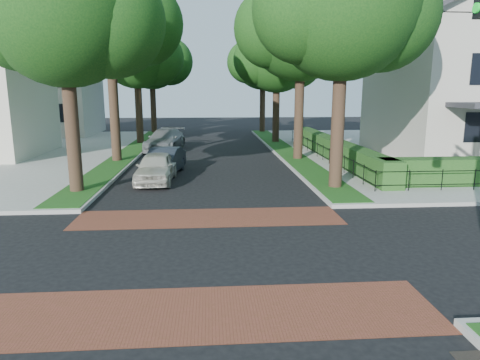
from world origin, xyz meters
name	(u,v)px	position (x,y,z in m)	size (l,w,h in m)	color
ground	(209,252)	(0.00, 0.00, 0.00)	(120.00, 120.00, 0.00)	black
sidewalk_ne	(475,149)	(19.50, 19.00, 0.07)	(30.00, 30.00, 0.15)	gray
crosswalk_far	(209,218)	(0.00, 3.20, 0.01)	(9.00, 2.20, 0.01)	brown
crosswalk_near	(209,312)	(0.00, -3.20, 0.01)	(9.00, 2.20, 0.01)	brown
storm_drain	(476,359)	(4.30, -5.00, 0.01)	(0.65, 0.45, 0.01)	black
grass_strip_ne	(285,149)	(5.40, 19.10, 0.16)	(1.60, 29.80, 0.02)	#164413
grass_strip_nw	(131,151)	(-5.40, 19.10, 0.16)	(1.60, 29.80, 0.02)	#164413
tree_right_near	(344,6)	(5.60, 7.24, 7.63)	(7.75, 6.67, 10.66)	black
tree_right_mid	(302,26)	(5.61, 15.25, 7.99)	(8.25, 7.09, 11.22)	black
tree_right_far	(278,57)	(5.60, 24.22, 6.91)	(7.25, 6.23, 9.74)	black
tree_right_back	(264,60)	(5.60, 33.23, 7.27)	(7.50, 6.45, 10.20)	black
tree_left_near	(67,12)	(-5.40, 7.23, 7.27)	(7.50, 6.45, 10.20)	black
tree_left_mid	(112,17)	(-5.39, 15.24, 8.34)	(8.00, 6.88, 11.48)	black
tree_left_far	(138,53)	(-5.40, 24.22, 7.12)	(7.00, 6.02, 9.86)	black
tree_left_back	(153,58)	(-5.40, 33.24, 7.41)	(7.75, 6.66, 10.44)	black
hedge_main_road	(333,148)	(7.70, 15.00, 0.75)	(1.00, 18.00, 1.20)	#164016
fence_main_road	(320,151)	(6.90, 15.00, 0.60)	(0.06, 18.00, 0.90)	black
house_left_far	(45,82)	(-15.49, 31.99, 5.04)	(10.00, 9.00, 10.14)	#B9B3A6
parked_car_front	(156,168)	(-2.48, 9.21, 0.71)	(1.67, 4.15, 1.41)	beige
parked_car_middle	(164,161)	(-2.30, 11.21, 0.68)	(1.44, 4.14, 1.36)	#1D232B
parked_car_rear	(165,140)	(-3.16, 20.37, 0.77)	(2.15, 5.29, 1.54)	gray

